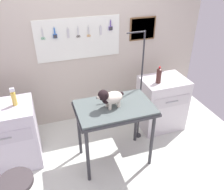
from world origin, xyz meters
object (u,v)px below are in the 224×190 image
at_px(counter_left, 6,137).
at_px(cabinet_right, 162,103).
at_px(grooming_table, 115,113).
at_px(soda_bottle, 159,75).
at_px(grooming_arm, 140,93).
at_px(stool, 17,187).
at_px(dog, 110,98).

xyz_separation_m(counter_left, cabinet_right, (2.31, 0.07, -0.01)).
xyz_separation_m(grooming_table, soda_bottle, (0.82, 0.41, 0.19)).
relative_size(grooming_table, grooming_arm, 0.58).
bearing_deg(counter_left, grooming_arm, -2.26).
bearing_deg(stool, grooming_arm, 25.29).
bearing_deg(counter_left, soda_bottle, 0.22).
relative_size(counter_left, soda_bottle, 3.45).
relative_size(counter_left, cabinet_right, 1.02).
distance_m(dog, cabinet_right, 1.27).
distance_m(grooming_table, cabinet_right, 1.13).
distance_m(grooming_table, soda_bottle, 0.93).
bearing_deg(grooming_arm, cabinet_right, 17.06).
xyz_separation_m(grooming_arm, soda_bottle, (0.32, 0.08, 0.19)).
bearing_deg(grooming_table, dog, -173.79).
xyz_separation_m(dog, soda_bottle, (0.88, 0.42, -0.04)).
bearing_deg(grooming_table, grooming_arm, 33.63).
distance_m(counter_left, soda_bottle, 2.24).
distance_m(grooming_arm, counter_left, 1.88).
xyz_separation_m(cabinet_right, stool, (-2.16, -0.94, 0.03)).
bearing_deg(stool, cabinet_right, 23.59).
bearing_deg(dog, counter_left, 162.50).
relative_size(cabinet_right, stool, 1.54).
relative_size(dog, soda_bottle, 1.41).
height_order(dog, cabinet_right, dog).
distance_m(stool, soda_bottle, 2.26).
xyz_separation_m(grooming_arm, dog, (-0.55, -0.33, 0.23)).
relative_size(dog, stool, 0.64).
xyz_separation_m(stool, soda_bottle, (2.02, 0.88, 0.52)).
relative_size(grooming_arm, counter_left, 1.91).
distance_m(dog, counter_left, 1.47).
relative_size(stool, soda_bottle, 2.19).
bearing_deg(cabinet_right, grooming_table, -153.85).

